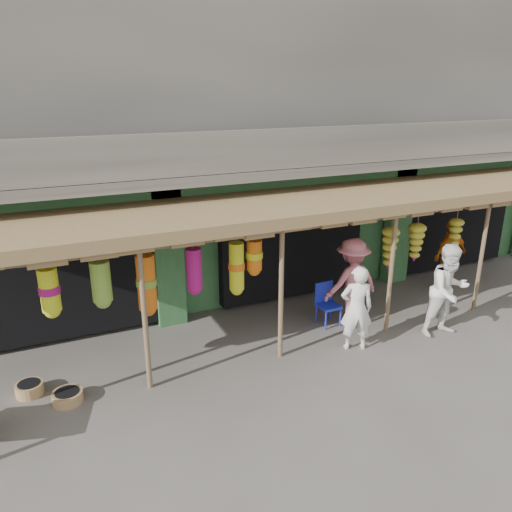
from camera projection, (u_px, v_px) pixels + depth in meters
name	position (u px, v px, depth m)	size (l,w,h in m)	color
ground	(340.00, 336.00, 10.30)	(80.00, 80.00, 0.00)	#514C47
building	(246.00, 145.00, 13.37)	(16.40, 6.80, 7.00)	gray
awning	(319.00, 206.00, 10.09)	(14.00, 2.70, 2.79)	brown
blue_chair	(327.00, 301.00, 10.69)	(0.45, 0.46, 0.92)	#1C28B8
basket_mid	(68.00, 397.00, 8.13)	(0.49, 0.49, 0.19)	olive
basket_right	(30.00, 389.00, 8.33)	(0.45, 0.45, 0.20)	#9F724A
person_front	(356.00, 308.00, 9.55)	(0.63, 0.41, 1.72)	white
person_right	(449.00, 291.00, 10.06)	(0.95, 0.74, 1.95)	white
person_vendor	(450.00, 255.00, 12.35)	(1.06, 0.44, 1.81)	orange
person_shopper	(352.00, 282.00, 10.53)	(1.24, 0.71, 1.91)	#D3707D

